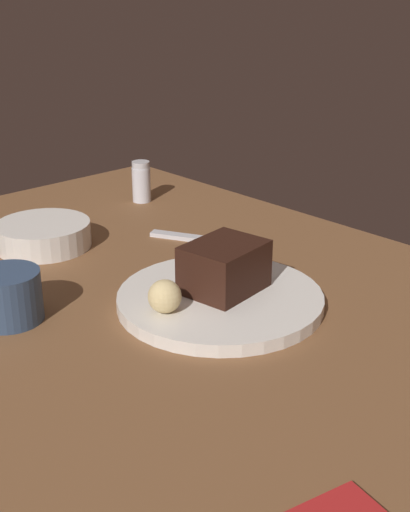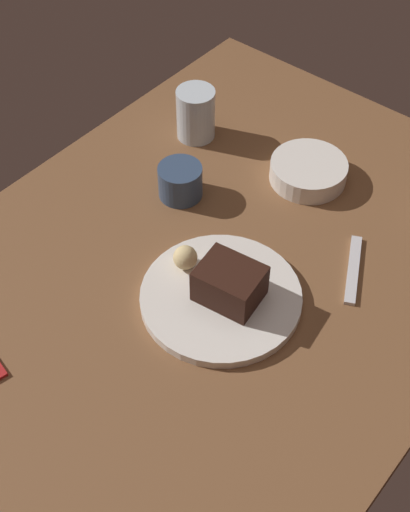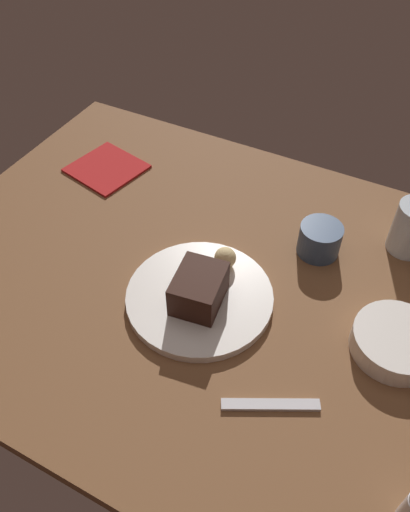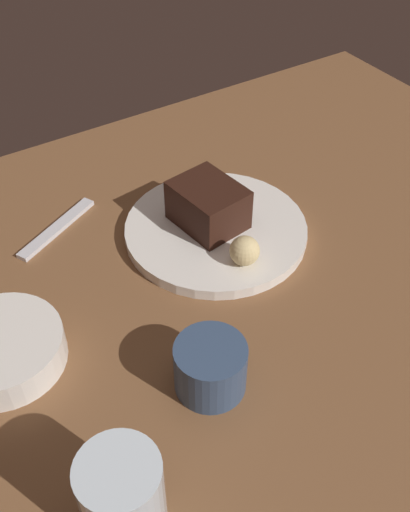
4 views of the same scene
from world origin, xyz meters
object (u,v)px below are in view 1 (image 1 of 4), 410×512
(chocolate_cake_slice, at_px, (224,267))
(bread_roll, at_px, (165,296))
(dessert_spoon, at_px, (195,239))
(coffee_cup, at_px, (8,296))
(salt_shaker, at_px, (141,182))
(dessert_plate, at_px, (220,299))
(side_bowl, at_px, (44,235))

(chocolate_cake_slice, height_order, bread_roll, chocolate_cake_slice)
(bread_roll, bearing_deg, dessert_spoon, -49.72)
(bread_roll, height_order, coffee_cup, coffee_cup)
(bread_roll, height_order, salt_shaker, salt_shaker)
(salt_shaker, distance_m, coffee_cup, 0.49)
(chocolate_cake_slice, xyz_separation_m, dessert_spoon, (0.19, -0.12, -0.04))
(coffee_cup, distance_m, dessert_spoon, 0.35)
(chocolate_cake_slice, height_order, dessert_spoon, chocolate_cake_slice)
(dessert_plate, bearing_deg, salt_shaker, -25.62)
(coffee_cup, bearing_deg, salt_shaker, -57.27)
(side_bowl, bearing_deg, chocolate_cake_slice, -168.25)
(bread_roll, distance_m, dessert_spoon, 0.28)
(salt_shaker, bearing_deg, dessert_plate, 154.38)
(bread_roll, bearing_deg, chocolate_cake_slice, -92.20)
(bread_roll, relative_size, coffee_cup, 0.50)
(bread_roll, bearing_deg, coffee_cup, 43.61)
(chocolate_cake_slice, bearing_deg, bread_roll, 87.80)
(dessert_plate, height_order, bread_roll, bread_roll)
(coffee_cup, height_order, dessert_spoon, coffee_cup)
(side_bowl, relative_size, dessert_spoon, 0.97)
(bread_roll, xyz_separation_m, side_bowl, (0.32, -0.03, -0.02))
(chocolate_cake_slice, distance_m, salt_shaker, 0.45)
(chocolate_cake_slice, relative_size, side_bowl, 0.68)
(dessert_plate, relative_size, salt_shaker, 3.47)
(chocolate_cake_slice, height_order, coffee_cup, chocolate_cake_slice)
(dessert_spoon, bearing_deg, coffee_cup, 70.18)
(salt_shaker, height_order, coffee_cup, salt_shaker)
(bread_roll, relative_size, dessert_spoon, 0.27)
(dessert_plate, distance_m, dessert_spoon, 0.23)
(chocolate_cake_slice, bearing_deg, coffee_cup, 58.08)
(dessert_plate, height_order, coffee_cup, coffee_cup)
(side_bowl, relative_size, coffee_cup, 1.78)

